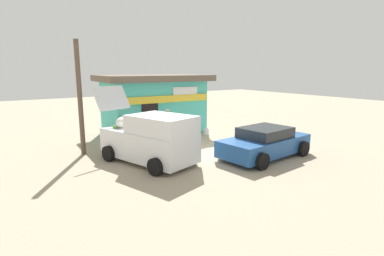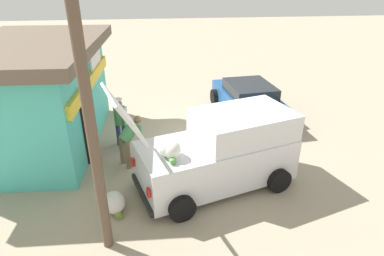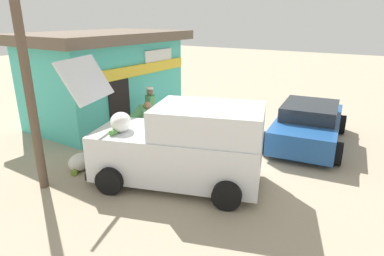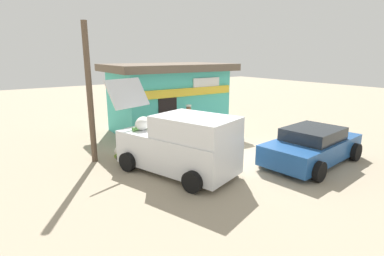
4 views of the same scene
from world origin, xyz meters
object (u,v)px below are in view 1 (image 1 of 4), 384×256
at_px(customer_bending, 151,128).
at_px(unloaded_banana_pile, 108,146).
at_px(storefront_bar, 154,103).
at_px(delivery_van, 151,139).
at_px(vendor_standing, 167,123).
at_px(parked_sedan, 265,143).
at_px(paint_bucket, 206,132).

relative_size(customer_bending, unloaded_banana_pile, 1.82).
relative_size(storefront_bar, customer_bending, 4.27).
bearing_deg(unloaded_banana_pile, storefront_bar, 34.72).
height_order(delivery_van, vendor_standing, delivery_van).
bearing_deg(unloaded_banana_pile, delivery_van, -72.86).
distance_m(parked_sedan, unloaded_banana_pile, 6.90).
height_order(storefront_bar, delivery_van, storefront_bar).
xyz_separation_m(delivery_van, unloaded_banana_pile, (-0.83, 2.69, -0.75)).
bearing_deg(paint_bucket, vendor_standing, -175.94).
height_order(customer_bending, unloaded_banana_pile, customer_bending).
height_order(unloaded_banana_pile, paint_bucket, unloaded_banana_pile).
bearing_deg(paint_bucket, delivery_van, -148.88).
height_order(delivery_van, parked_sedan, delivery_van).
relative_size(delivery_van, parked_sedan, 1.12).
height_order(delivery_van, paint_bucket, delivery_van).
height_order(delivery_van, unloaded_banana_pile, delivery_van).
bearing_deg(paint_bucket, parked_sedan, -96.69).
xyz_separation_m(delivery_van, vendor_standing, (2.27, 2.75, -0.02)).
bearing_deg(storefront_bar, customer_bending, -119.19).
distance_m(customer_bending, paint_bucket, 3.74).
relative_size(parked_sedan, unloaded_banana_pile, 5.39).
distance_m(parked_sedan, vendor_standing, 5.10).
distance_m(delivery_van, paint_bucket, 5.72).
distance_m(parked_sedan, customer_bending, 5.32).
height_order(vendor_standing, unloaded_banana_pile, vendor_standing).
height_order(customer_bending, paint_bucket, customer_bending).
bearing_deg(storefront_bar, unloaded_banana_pile, -145.28).
relative_size(delivery_van, customer_bending, 3.32).
bearing_deg(storefront_bar, paint_bucket, -47.00).
bearing_deg(unloaded_banana_pile, paint_bucket, 2.45).
bearing_deg(delivery_van, storefront_bar, 61.91).
distance_m(storefront_bar, customer_bending, 3.28).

